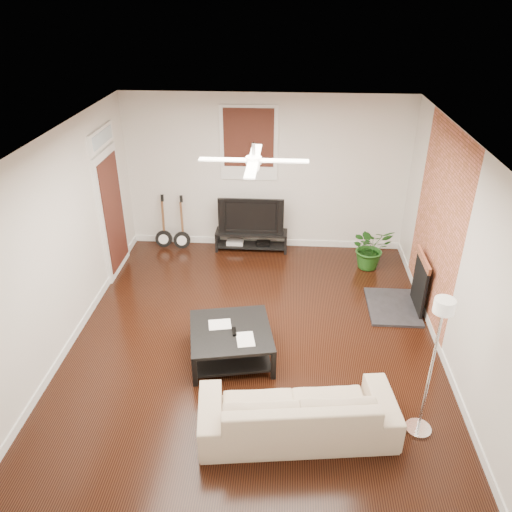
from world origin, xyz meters
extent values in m
cube|color=black|center=(0.00, 0.00, 0.00)|extent=(5.00, 6.00, 0.01)
cube|color=white|center=(0.00, 0.00, 2.80)|extent=(5.00, 6.00, 0.01)
cube|color=silver|center=(0.00, 3.00, 1.40)|extent=(5.00, 0.01, 2.80)
cube|color=silver|center=(0.00, -3.00, 1.40)|extent=(5.00, 0.01, 2.80)
cube|color=silver|center=(-2.50, 0.00, 1.40)|extent=(0.01, 6.00, 2.80)
cube|color=silver|center=(2.50, 0.00, 1.40)|extent=(0.01, 6.00, 2.80)
cube|color=#A75B36|center=(2.49, 1.00, 1.40)|extent=(0.02, 2.20, 2.80)
cube|color=black|center=(2.20, 1.00, 0.46)|extent=(0.80, 1.10, 0.92)
cube|color=#33160D|center=(-0.30, 2.97, 1.95)|extent=(1.00, 0.06, 1.30)
cube|color=white|center=(-2.46, 1.90, 1.25)|extent=(0.08, 1.00, 2.50)
cube|color=black|center=(-0.25, 2.78, 0.18)|extent=(1.31, 0.35, 0.37)
imported|color=black|center=(-0.25, 2.80, 0.71)|extent=(1.17, 0.15, 0.68)
cube|color=black|center=(-0.28, -0.30, 0.22)|extent=(1.21, 1.21, 0.43)
imported|color=#BDA88D|center=(0.58, -1.50, 0.31)|extent=(2.21, 1.09, 0.62)
imported|color=#1D5217|center=(1.84, 2.26, 0.38)|extent=(0.83, 0.77, 0.76)
camera|label=1|loc=(0.40, -5.51, 4.35)|focal=35.33mm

